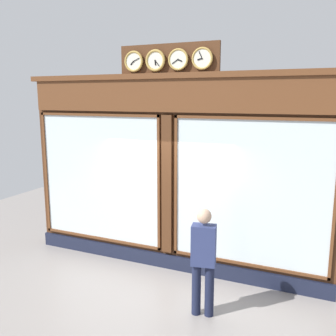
# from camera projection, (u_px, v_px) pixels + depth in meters

# --- Properties ---
(shop_facade) EXTENTS (6.15, 0.42, 4.23)m
(shop_facade) POSITION_uv_depth(u_px,v_px,m) (171.00, 172.00, 7.08)
(shop_facade) COLOR #4C2B16
(shop_facade) RESTS_ON ground_plane
(pedestrian) EXTENTS (0.40, 0.28, 1.69)m
(pedestrian) POSITION_uv_depth(u_px,v_px,m) (203.00, 258.00, 5.56)
(pedestrian) COLOR #191E38
(pedestrian) RESTS_ON ground_plane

